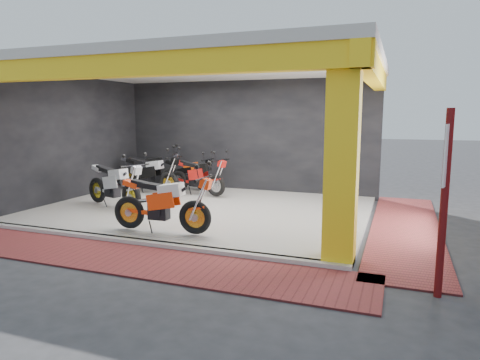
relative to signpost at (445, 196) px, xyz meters
The scene contains 18 objects.
ground 5.59m from the signpost, 162.88° to the left, with size 80.00×80.00×0.00m, color #2D2D30.
showroom_floor 6.44m from the signpost, 145.23° to the left, with size 8.00×6.00×0.10m, color silver.
showroom_ceiling 6.69m from the signpost, 145.23° to the left, with size 8.40×6.40×0.20m, color beige.
back_wall 8.47m from the signpost, 127.73° to the left, with size 8.20×0.20×3.50m, color black.
left_wall 9.96m from the signpost, 158.82° to the left, with size 0.20×6.20×3.50m, color black.
corner_column 1.70m from the signpost, 149.41° to the left, with size 0.50×0.50×3.50m, color yellow.
header_beam_front 5.56m from the signpost, behind, with size 8.40×0.30×0.40m, color yellow.
header_beam_right 4.24m from the signpost, 108.16° to the left, with size 0.30×6.40×0.40m, color yellow.
floor_kerb 5.38m from the signpost, behind, with size 8.00×0.20×0.10m, color silver.
paver_front 5.36m from the signpost, behind, with size 9.00×1.40×0.03m, color maroon.
paver_right 3.86m from the signpost, 96.02° to the left, with size 1.40×7.00×0.03m, color maroon.
signpost is the anchor object (origin of this frame).
moto_hero 4.45m from the signpost, 163.86° to the left, with size 2.24×0.83×1.37m, color #FC3A0A, non-canonical shape.
moto_row_a 7.18m from the signpost, 158.57° to the left, with size 2.24×0.83×1.37m, color #9FA2A7, non-canonical shape.
moto_row_b 7.43m from the signpost, 137.51° to the left, with size 2.12×0.79×1.30m, color #B61813, non-canonical shape.
moto_row_c 8.51m from the signpost, 137.20° to the left, with size 1.95×0.72×1.19m, color black, non-canonical shape.
moto_row_d 9.45m from the signpost, 141.91° to the left, with size 2.22×0.82×1.36m, color black, non-canonical shape.
moto_row_e 8.49m from the signpost, 144.79° to the left, with size 2.20×0.81×1.34m, color black, non-canonical shape.
Camera 1 is at (4.61, -7.64, 2.41)m, focal length 32.00 mm.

